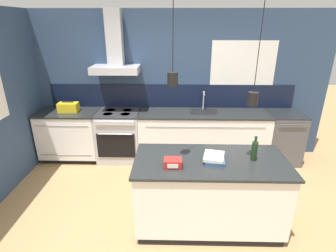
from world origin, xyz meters
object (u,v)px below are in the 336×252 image
red_supply_box (173,163)px  yellow_toolbox (68,107)px  dishwasher (282,137)px  oven_range (119,136)px  bottle_on_island (254,150)px  book_stack (214,158)px

red_supply_box → yellow_toolbox: bearing=135.0°
dishwasher → oven_range: bearing=-179.9°
bottle_on_island → yellow_toolbox: (-2.78, 1.68, -0.04)m
book_stack → oven_range: bearing=130.4°
bottle_on_island → book_stack: bearing=-176.1°
red_supply_box → yellow_toolbox: yellow_toolbox is taller
book_stack → dishwasher: bearing=48.9°
red_supply_box → yellow_toolbox: size_ratio=0.57×
oven_range → red_supply_box: (0.99, -1.85, 0.50)m
red_supply_box → oven_range: bearing=118.1°
bottle_on_island → book_stack: (-0.45, -0.03, -0.09)m
oven_range → red_supply_box: bearing=-61.9°
dishwasher → yellow_toolbox: 3.86m
bottle_on_island → yellow_toolbox: bearing=148.8°
oven_range → dishwasher: same height
dishwasher → bottle_on_island: (-1.04, -1.68, 0.58)m
yellow_toolbox → bottle_on_island: bearing=-31.2°
bottle_on_island → red_supply_box: bearing=-169.7°
dishwasher → red_supply_box: (-1.97, -1.85, 0.50)m
red_supply_box → dishwasher: bearing=43.3°
bottle_on_island → yellow_toolbox: bottle_on_island is taller
oven_range → red_supply_box: 2.15m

